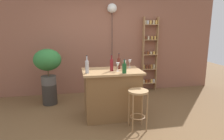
# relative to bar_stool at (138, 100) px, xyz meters

# --- Properties ---
(ground) EXTENTS (12.00, 12.00, 0.00)m
(ground) POSITION_rel_bar_stool_xyz_m (-0.34, 0.29, -0.53)
(ground) COLOR brown
(back_wall) EXTENTS (6.40, 0.10, 2.80)m
(back_wall) POSITION_rel_bar_stool_xyz_m (-0.34, 2.24, 0.87)
(back_wall) COLOR #8C5642
(back_wall) RESTS_ON ground
(kitchen_counter) EXTENTS (1.13, 0.74, 0.94)m
(kitchen_counter) POSITION_rel_bar_stool_xyz_m (-0.34, 0.59, -0.05)
(kitchen_counter) COLOR brown
(kitchen_counter) RESTS_ON ground
(bar_stool) EXTENTS (0.35, 0.35, 0.70)m
(bar_stool) POSITION_rel_bar_stool_xyz_m (0.00, 0.00, 0.00)
(bar_stool) COLOR #997047
(bar_stool) RESTS_ON ground
(spice_shelf) EXTENTS (0.41, 0.14, 2.01)m
(spice_shelf) POSITION_rel_bar_stool_xyz_m (1.00, 2.10, 0.49)
(spice_shelf) COLOR #A87F51
(spice_shelf) RESTS_ON ground
(plant_stool) EXTENTS (0.33, 0.33, 0.47)m
(plant_stool) POSITION_rel_bar_stool_xyz_m (-1.63, 1.51, -0.29)
(plant_stool) COLOR #2D2823
(plant_stool) RESTS_ON ground
(potted_plant) EXTENTS (0.61, 0.55, 0.81)m
(potted_plant) POSITION_rel_bar_stool_xyz_m (-1.63, 1.51, 0.46)
(potted_plant) COLOR #514C47
(potted_plant) RESTS_ON plant_stool
(bottle_spirits_clear) EXTENTS (0.06, 0.06, 0.31)m
(bottle_spirits_clear) POSITION_rel_bar_stool_xyz_m (-0.36, 0.55, 0.53)
(bottle_spirits_clear) COLOR maroon
(bottle_spirits_clear) RESTS_ON kitchen_counter
(bottle_vinegar) EXTENTS (0.06, 0.06, 0.32)m
(bottle_vinegar) POSITION_rel_bar_stool_xyz_m (-0.83, 0.44, 0.54)
(bottle_vinegar) COLOR #B2B2B7
(bottle_vinegar) RESTS_ON kitchen_counter
(bottle_wine_red) EXTENTS (0.06, 0.06, 0.31)m
(bottle_wine_red) POSITION_rel_bar_stool_xyz_m (-0.18, 0.70, 0.53)
(bottle_wine_red) COLOR #5B2319
(bottle_wine_red) RESTS_ON kitchen_counter
(bottle_soda_blue) EXTENTS (0.08, 0.08, 0.25)m
(bottle_soda_blue) POSITION_rel_bar_stool_xyz_m (-0.17, 0.31, 0.51)
(bottle_soda_blue) COLOR #194C23
(bottle_soda_blue) RESTS_ON kitchen_counter
(wine_glass_left) EXTENTS (0.07, 0.07, 0.16)m
(wine_glass_left) POSITION_rel_bar_stool_xyz_m (-0.25, 0.50, 0.53)
(wine_glass_left) COLOR silver
(wine_glass_left) RESTS_ON kitchen_counter
(wine_glass_center) EXTENTS (0.07, 0.07, 0.16)m
(wine_glass_center) POSITION_rel_bar_stool_xyz_m (0.06, 0.79, 0.53)
(wine_glass_center) COLOR silver
(wine_glass_center) RESTS_ON kitchen_counter
(wine_glass_right) EXTENTS (0.07, 0.07, 0.16)m
(wine_glass_right) POSITION_rel_bar_stool_xyz_m (-0.07, 0.67, 0.53)
(wine_glass_right) COLOR silver
(wine_glass_right) RESTS_ON kitchen_counter
(pendant_globe_light) EXTENTS (0.24, 0.24, 2.34)m
(pendant_globe_light) POSITION_rel_bar_stool_xyz_m (-0.04, 2.13, 1.67)
(pendant_globe_light) COLOR black
(pendant_globe_light) RESTS_ON ground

